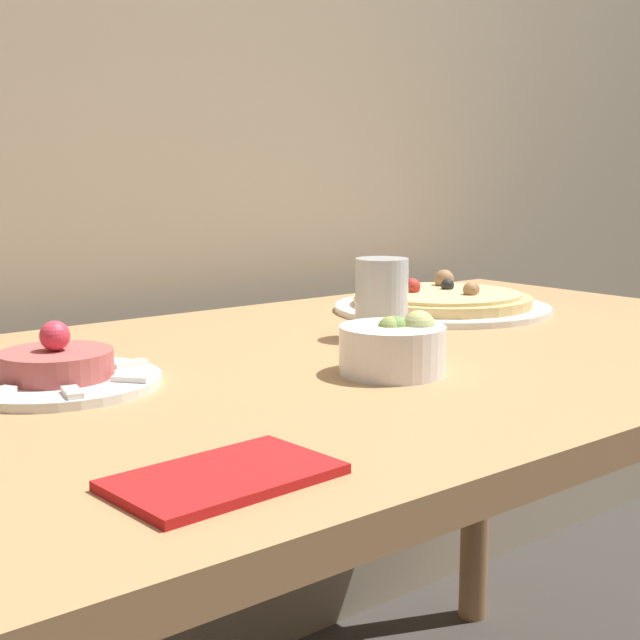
{
  "coord_description": "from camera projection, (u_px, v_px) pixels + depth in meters",
  "views": [
    {
      "loc": [
        -0.78,
        -0.42,
        0.96
      ],
      "look_at": [
        -0.06,
        0.45,
        0.77
      ],
      "focal_mm": 50.0,
      "sensor_mm": 36.0,
      "label": 1
    }
  ],
  "objects": [
    {
      "name": "dining_table",
      "position": [
        375.0,
        416.0,
        1.18
      ],
      "size": [
        1.36,
        0.83,
        0.73
      ],
      "color": "#AD7F51",
      "rests_on": "ground_plane"
    },
    {
      "name": "tartare_plate",
      "position": [
        57.0,
        372.0,
        0.96
      ],
      "size": [
        0.22,
        0.22,
        0.07
      ],
      "color": "white",
      "rests_on": "dining_table"
    },
    {
      "name": "drinking_glass",
      "position": [
        382.0,
        299.0,
        1.23
      ],
      "size": [
        0.07,
        0.07,
        0.11
      ],
      "color": "silver",
      "rests_on": "dining_table"
    },
    {
      "name": "pizza_plate",
      "position": [
        442.0,
        302.0,
        1.47
      ],
      "size": [
        0.36,
        0.36,
        0.06
      ],
      "color": "white",
      "rests_on": "dining_table"
    },
    {
      "name": "napkin",
      "position": [
        224.0,
        477.0,
        0.67
      ],
      "size": [
        0.17,
        0.11,
        0.01
      ],
      "color": "red",
      "rests_on": "dining_table"
    },
    {
      "name": "small_bowl",
      "position": [
        394.0,
        347.0,
        1.02
      ],
      "size": [
        0.12,
        0.12,
        0.07
      ],
      "color": "white",
      "rests_on": "dining_table"
    }
  ]
}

